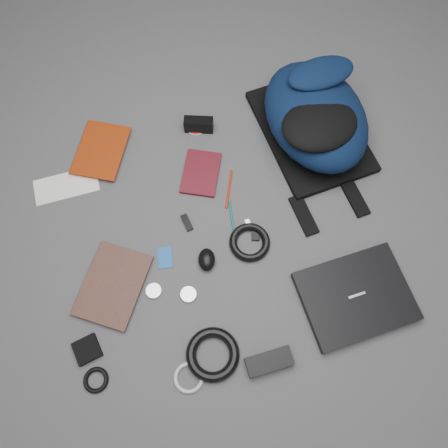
{
  "coord_description": "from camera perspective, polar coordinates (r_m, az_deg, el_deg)",
  "views": [
    {
      "loc": [
        -0.08,
        -0.54,
        1.42
      ],
      "look_at": [
        0.0,
        0.0,
        0.02
      ],
      "focal_mm": 35.0,
      "sensor_mm": 36.0,
      "label": 1
    }
  ],
  "objects": [
    {
      "name": "earbud_coil",
      "position": [
        1.46,
        -16.38,
        -18.96
      ],
      "size": [
        0.08,
        0.08,
        0.01
      ],
      "primitive_type": "torus",
      "rotation": [
        0.0,
        0.0,
        -0.08
      ],
      "color": "black",
      "rests_on": "ground"
    },
    {
      "name": "pen_red",
      "position": [
        1.57,
        0.66,
        4.61
      ],
      "size": [
        0.05,
        0.15,
        0.01
      ],
      "primitive_type": "cylinder",
      "rotation": [
        1.57,
        0.0,
        -0.28
      ],
      "color": "#B8290E",
      "rests_on": "ground"
    },
    {
      "name": "sticker_disc",
      "position": [
        1.71,
        -3.69,
        12.73
      ],
      "size": [
        0.11,
        0.11,
        0.0
      ],
      "primitive_type": "cylinder",
      "rotation": [
        0.0,
        0.0,
        0.32
      ],
      "color": "white",
      "rests_on": "ground"
    },
    {
      "name": "power_brick",
      "position": [
        1.41,
        5.91,
        -17.44
      ],
      "size": [
        0.15,
        0.08,
        0.04
      ],
      "primitive_type": "cube",
      "rotation": [
        0.0,
        0.0,
        0.14
      ],
      "color": "black",
      "rests_on": "ground"
    },
    {
      "name": "white_cable_coil",
      "position": [
        1.41,
        -4.62,
        -19.36
      ],
      "size": [
        0.12,
        0.12,
        0.01
      ],
      "primitive_type": "torus",
      "rotation": [
        0.0,
        0.0,
        0.4
      ],
      "color": "silver",
      "rests_on": "ground"
    },
    {
      "name": "pen_teal",
      "position": [
        1.52,
        1.03,
        0.76
      ],
      "size": [
        0.01,
        0.13,
        0.01
      ],
      "primitive_type": "cylinder",
      "rotation": [
        1.57,
        0.0,
        -0.02
      ],
      "color": "#0B6A5C",
      "rests_on": "ground"
    },
    {
      "name": "laptop",
      "position": [
        1.49,
        16.79,
        -9.02
      ],
      "size": [
        0.38,
        0.32,
        0.03
      ],
      "primitive_type": "cube",
      "rotation": [
        0.0,
        0.0,
        0.17
      ],
      "color": "black",
      "rests_on": "ground"
    },
    {
      "name": "dvd_case",
      "position": [
        1.6,
        -3.04,
        6.68
      ],
      "size": [
        0.17,
        0.21,
        0.01
      ],
      "primitive_type": "cube",
      "rotation": [
        0.0,
        0.0,
        -0.3
      ],
      "color": "#480D14",
      "rests_on": "ground"
    },
    {
      "name": "usb_black",
      "position": [
        1.52,
        -4.87,
        0.19
      ],
      "size": [
        0.04,
        0.07,
        0.01
      ],
      "primitive_type": "cube",
      "rotation": [
        0.0,
        0.0,
        0.29
      ],
      "color": "black",
      "rests_on": "ground"
    },
    {
      "name": "mouse",
      "position": [
        1.46,
        -2.28,
        -4.67
      ],
      "size": [
        0.06,
        0.08,
        0.04
      ],
      "primitive_type": "ellipsoid",
      "rotation": [
        0.0,
        0.0,
        -0.11
      ],
      "color": "black",
      "rests_on": "ground"
    },
    {
      "name": "key_fob",
      "position": [
        1.5,
        4.14,
        -1.4
      ],
      "size": [
        0.03,
        0.05,
        0.01
      ],
      "primitive_type": "cube",
      "rotation": [
        0.0,
        0.0,
        -0.18
      ],
      "color": "black",
      "rests_on": "ground"
    },
    {
      "name": "backpack",
      "position": [
        1.63,
        11.87,
        13.66
      ],
      "size": [
        0.47,
        0.59,
        0.22
      ],
      "primitive_type": null,
      "rotation": [
        0.0,
        0.0,
        0.22
      ],
      "color": "black",
      "rests_on": "ground"
    },
    {
      "name": "comic_book",
      "position": [
        1.52,
        -17.53,
        -6.59
      ],
      "size": [
        0.28,
        0.32,
        0.02
      ],
      "primitive_type": "imported",
      "rotation": [
        0.0,
        0.0,
        -0.45
      ],
      "color": "#A0490B",
      "rests_on": "ground"
    },
    {
      "name": "envelope",
      "position": [
        1.68,
        -19.89,
        4.74
      ],
      "size": [
        0.24,
        0.13,
        0.0
      ],
      "primitive_type": "cube",
      "rotation": [
        0.0,
        0.0,
        0.14
      ],
      "color": "white",
      "rests_on": "ground"
    },
    {
      "name": "id_badge",
      "position": [
        1.49,
        -7.73,
        -4.36
      ],
      "size": [
        0.05,
        0.08,
        0.0
      ],
      "primitive_type": "cube",
      "rotation": [
        0.0,
        0.0,
        -0.02
      ],
      "color": "#1658A6",
      "rests_on": "ground"
    },
    {
      "name": "power_cord_coil",
      "position": [
        1.41,
        -1.48,
        -16.65
      ],
      "size": [
        0.2,
        0.2,
        0.03
      ],
      "primitive_type": "torus",
      "rotation": [
        0.0,
        0.0,
        -0.2
      ],
      "color": "black",
      "rests_on": "ground"
    },
    {
      "name": "ground",
      "position": [
        1.52,
        0.0,
        -0.27
      ],
      "size": [
        4.0,
        4.0,
        0.0
      ],
      "primitive_type": "plane",
      "color": "#4F4F51",
      "rests_on": "ground"
    },
    {
      "name": "headphone_right",
      "position": [
        1.46,
        -9.17,
        -8.62
      ],
      "size": [
        0.05,
        0.05,
        0.01
      ],
      "primitive_type": "cylinder",
      "rotation": [
        0.0,
        0.0,
        -0.09
      ],
      "color": "silver",
      "rests_on": "ground"
    },
    {
      "name": "textbook_red",
      "position": [
        1.73,
        -18.47,
        9.55
      ],
      "size": [
        0.24,
        0.28,
        0.03
      ],
      "primitive_type": "imported",
      "rotation": [
        0.0,
        0.0,
        -0.34
      ],
      "color": "maroon",
      "rests_on": "ground"
    },
    {
      "name": "compact_camera",
      "position": [
        1.68,
        -3.32,
        12.83
      ],
      "size": [
        0.11,
        0.06,
        0.06
      ],
      "primitive_type": "cube",
      "rotation": [
        0.0,
        0.0,
        -0.19
      ],
      "color": "black",
      "rests_on": "ground"
    },
    {
      "name": "pouch",
      "position": [
        1.48,
        -17.44,
        -15.37
      ],
      "size": [
        0.1,
        0.1,
        0.02
      ],
      "primitive_type": "cube",
      "rotation": [
        0.0,
        0.0,
        0.33
      ],
      "color": "black",
      "rests_on": "ground"
    },
    {
      "name": "cable_coil",
      "position": [
        1.49,
        3.37,
        -2.39
      ],
      "size": [
        0.16,
        0.16,
        0.03
      ],
      "primitive_type": "torus",
      "rotation": [
        0.0,
        0.0,
        -0.14
      ],
      "color": "black",
      "rests_on": "ground"
    },
    {
      "name": "usb_silver",
      "position": [
        1.52,
        3.22,
        -0.11
      ],
      "size": [
        0.02,
        0.04,
        0.01
      ],
      "primitive_type": "cube",
      "rotation": [
        0.0,
        0.0,
        0.14
      ],
      "color": "silver",
      "rests_on": "ground"
    },
    {
      "name": "headphone_left",
      "position": [
        1.45,
        -4.66,
        -9.16
      ],
      "size": [
        0.06,
        0.06,
        0.01
      ],
      "primitive_type": "cylinder",
      "rotation": [
        0.0,
        0.0,
        0.17
      ],
      "color": "silver",
      "rests_on": "ground"
    }
  ]
}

